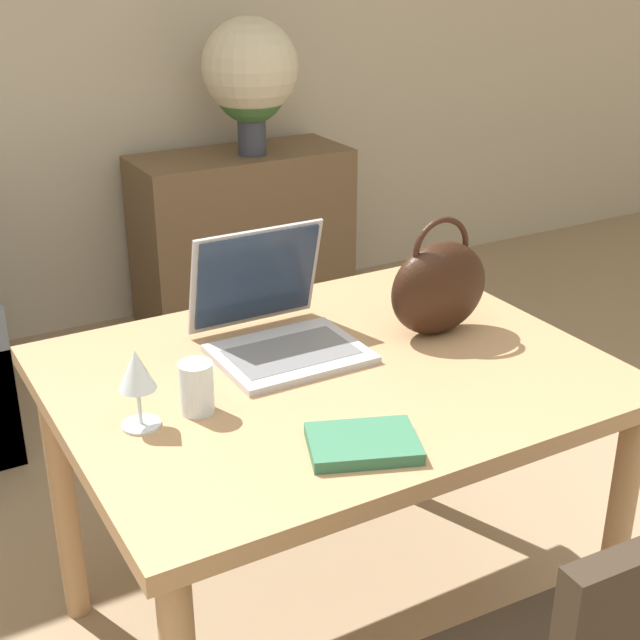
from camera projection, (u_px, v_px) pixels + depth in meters
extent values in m
cube|color=#BCB29E|center=(4.00, 7.00, 3.39)|extent=(10.00, 0.06, 2.70)
cube|color=#A87F56|center=(330.00, 377.00, 1.94)|extent=(1.16, 0.91, 0.04)
cylinder|color=#A87F56|center=(616.00, 542.00, 2.01)|extent=(0.06, 0.06, 0.71)
cylinder|color=#A87F56|center=(63.00, 497.00, 2.17)|extent=(0.06, 0.06, 0.71)
cylinder|color=#A87F56|center=(413.00, 396.00, 2.64)|extent=(0.06, 0.06, 0.71)
cube|color=brown|center=(243.00, 237.00, 3.94)|extent=(0.93, 0.40, 0.75)
cube|color=#ADADB2|center=(290.00, 354.00, 1.98)|extent=(0.32, 0.25, 0.02)
cube|color=slate|center=(291.00, 352.00, 1.97)|extent=(0.27, 0.17, 0.00)
cube|color=#ADADB2|center=(255.00, 277.00, 2.06)|extent=(0.32, 0.07, 0.25)
cube|color=#23334C|center=(257.00, 277.00, 2.05)|extent=(0.30, 0.07, 0.22)
cylinder|color=silver|center=(196.00, 388.00, 1.74)|extent=(0.07, 0.07, 0.11)
cylinder|color=silver|center=(141.00, 425.00, 1.70)|extent=(0.08, 0.08, 0.01)
cylinder|color=silver|center=(140.00, 406.00, 1.69)|extent=(0.01, 0.01, 0.08)
cone|color=silver|center=(136.00, 369.00, 1.66)|extent=(0.07, 0.07, 0.08)
ellipsoid|color=black|center=(439.00, 288.00, 2.06)|extent=(0.25, 0.12, 0.22)
torus|color=black|center=(441.00, 249.00, 2.02)|extent=(0.15, 0.01, 0.15)
cylinder|color=#333847|center=(252.00, 130.00, 3.72)|extent=(0.12, 0.12, 0.21)
sphere|color=#3D6B38|center=(250.00, 87.00, 3.65)|extent=(0.30, 0.30, 0.30)
sphere|color=beige|center=(250.00, 67.00, 3.61)|extent=(0.40, 0.40, 0.40)
cube|color=#336B4C|center=(363.00, 443.00, 1.62)|extent=(0.24, 0.21, 0.02)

